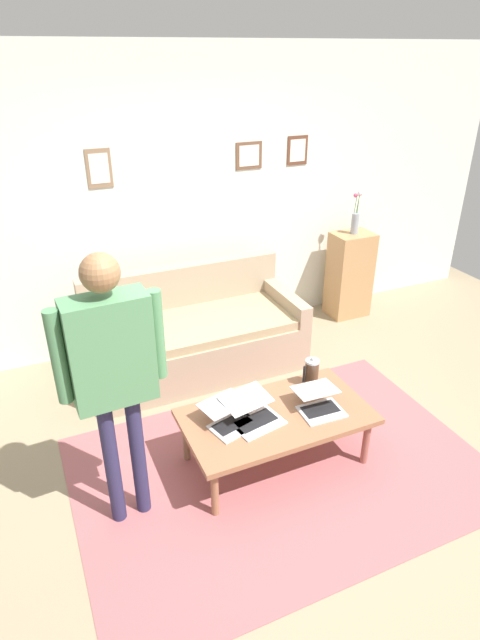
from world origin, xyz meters
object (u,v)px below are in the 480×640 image
laptop_center (253,414)px  french_press (312,372)px  flower_vase (355,219)px  couch (195,336)px  laptop_left (319,404)px  side_shelf (349,275)px  coffee_table (276,419)px  person_standing (112,364)px  laptop_right (230,418)px

laptop_center → french_press: 0.61m
french_press → flower_vase: flower_vase is taller
couch → laptop_center: size_ratio=4.52×
laptop_left → french_press: 0.31m
laptop_center → flower_vase: (-1.97, -1.74, 0.62)m
couch → side_shelf: 1.92m
french_press → flower_vase: bearing=-132.4°
coffee_table → laptop_left: size_ratio=3.76×
coffee_table → couch: bearing=-86.4°
french_press → side_shelf: side_shelf is taller
laptop_left → flower_vase: flower_vase is taller
coffee_table → side_shelf: (-1.80, -1.75, 0.09)m
couch → person_standing: size_ratio=1.07×
laptop_right → person_standing: bearing=7.1°
couch → flower_vase: 2.07m
laptop_left → laptop_center: (0.46, -0.08, -0.00)m
couch → coffee_table: (-0.09, 1.42, 0.07)m
couch → coffee_table: 1.42m
french_press → side_shelf: (-1.40, -1.54, -0.06)m
laptop_right → side_shelf: side_shelf is taller
french_press → flower_vase: size_ratio=0.54×
laptop_center → flower_vase: size_ratio=0.96×
couch → laptop_left: size_ratio=5.49×
couch → flower_vase: bearing=-170.0°
laptop_center → person_standing: 1.10m
couch → laptop_right: bearing=80.2°
french_press → person_standing: 1.59m
person_standing → couch: bearing=-123.1°
laptop_center → side_shelf: 2.63m
laptop_right → person_standing: size_ratio=0.23×
laptop_right → laptop_center: bearing=169.3°
coffee_table → person_standing: bearing=2.7°
couch → person_standing: bearing=56.9°
couch → coffee_table: size_ratio=1.46×
couch → french_press: couch is taller
side_shelf → person_standing: 3.43m
laptop_right → person_standing: 0.98m
laptop_right → french_press: 0.75m
couch → laptop_right: size_ratio=4.73×
laptop_right → person_standing: (0.72, 0.09, 0.66)m
couch → person_standing: (0.96, 1.47, 0.81)m
laptop_center → side_shelf: size_ratio=0.45×
laptop_left → person_standing: size_ratio=0.20×
couch → coffee_table: couch is taller
laptop_center → laptop_left: bearing=170.3°
laptop_center → side_shelf: (-1.97, -1.74, 0.00)m
coffee_table → laptop_right: laptop_right is taller
coffee_table → person_standing: person_standing is taller
side_shelf → laptop_center: bearing=41.5°
flower_vase → person_standing: 3.37m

